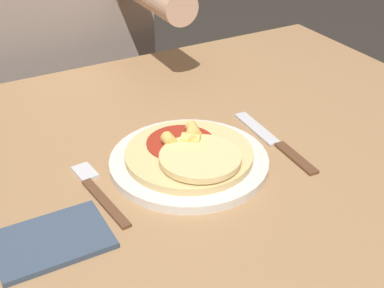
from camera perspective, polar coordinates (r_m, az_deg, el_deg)
The scene contains 7 objects.
dining_table at distance 0.91m, azimuth -0.29°, elevation -8.22°, with size 1.16×0.91×0.78m.
plate at distance 0.84m, azimuth -0.00°, elevation -1.92°, with size 0.25×0.25×0.01m.
pizza at distance 0.83m, azimuth 0.15°, elevation -1.02°, with size 0.20×0.20×0.04m.
fork at distance 0.80m, azimuth -10.14°, elevation -4.80°, with size 0.03×0.18×0.00m.
knife at distance 0.91m, azimuth 8.86°, elevation 0.20°, with size 0.03×0.22×0.00m.
napkin at distance 0.72m, azimuth -14.72°, elevation -9.92°, with size 0.15×0.10×0.01m.
person_diner at distance 1.42m, azimuth -12.92°, elevation 9.48°, with size 0.39×0.52×1.26m.
Camera 1 is at (-0.34, -0.62, 1.25)m, focal length 50.00 mm.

